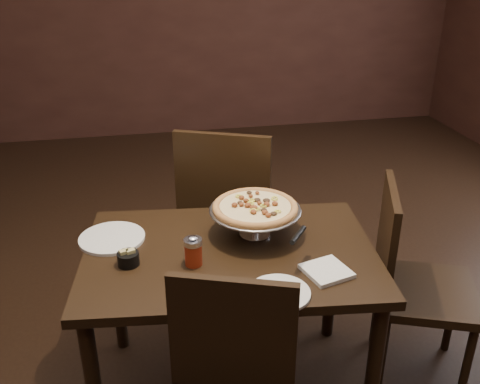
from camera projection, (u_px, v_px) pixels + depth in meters
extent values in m
cube|color=black|center=(219.00, 375.00, 2.46)|extent=(6.00, 7.00, 0.02)
cube|color=black|center=(230.00, 255.00, 2.09)|extent=(1.21, 0.88, 0.04)
cylinder|color=black|center=(373.00, 375.00, 1.99)|extent=(0.06, 0.06, 0.67)
cylinder|color=black|center=(117.00, 288.00, 2.49)|extent=(0.06, 0.06, 0.67)
cylinder|color=black|center=(332.00, 277.00, 2.57)|extent=(0.06, 0.06, 0.67)
cylinder|color=silver|center=(255.00, 234.00, 2.19)|extent=(0.13, 0.13, 0.01)
cylinder|color=silver|center=(255.00, 223.00, 2.17)|extent=(0.03, 0.03, 0.10)
cylinder|color=silver|center=(255.00, 211.00, 2.15)|extent=(0.09, 0.09, 0.01)
cylinder|color=gray|center=(255.00, 210.00, 2.15)|extent=(0.36, 0.36, 0.01)
torus|color=gray|center=(255.00, 210.00, 2.15)|extent=(0.37, 0.37, 0.01)
cylinder|color=brown|center=(255.00, 208.00, 2.14)|extent=(0.34, 0.34, 0.01)
torus|color=brown|center=(255.00, 207.00, 2.14)|extent=(0.35, 0.35, 0.03)
cylinder|color=tan|center=(255.00, 206.00, 2.14)|extent=(0.29, 0.29, 0.01)
cylinder|color=beige|center=(191.00, 254.00, 2.00)|extent=(0.05, 0.05, 0.07)
cylinder|color=silver|center=(191.00, 245.00, 1.98)|extent=(0.05, 0.05, 0.02)
ellipsoid|color=silver|center=(191.00, 242.00, 1.97)|extent=(0.03, 0.03, 0.01)
cylinder|color=maroon|center=(193.00, 254.00, 1.98)|extent=(0.06, 0.06, 0.09)
cylinder|color=silver|center=(193.00, 242.00, 1.95)|extent=(0.07, 0.07, 0.02)
ellipsoid|color=silver|center=(193.00, 238.00, 1.95)|extent=(0.04, 0.04, 0.01)
cylinder|color=black|center=(128.00, 259.00, 1.98)|extent=(0.08, 0.08, 0.05)
cube|color=tan|center=(124.00, 257.00, 1.98)|extent=(0.04, 0.03, 0.05)
cube|color=tan|center=(131.00, 256.00, 1.98)|extent=(0.04, 0.03, 0.05)
cube|color=white|center=(327.00, 271.00, 1.94)|extent=(0.19, 0.19, 0.02)
cylinder|color=silver|center=(112.00, 238.00, 2.16)|extent=(0.26, 0.26, 0.01)
cylinder|color=silver|center=(279.00, 293.00, 1.82)|extent=(0.22, 0.22, 0.01)
cone|color=silver|center=(298.00, 236.00, 1.95)|extent=(0.17, 0.17, 0.00)
cylinder|color=black|center=(298.00, 235.00, 1.95)|extent=(0.09, 0.12, 0.02)
cube|color=black|center=(232.00, 214.00, 2.87)|extent=(0.61, 0.61, 0.04)
cube|color=black|center=(222.00, 182.00, 2.56)|extent=(0.44, 0.21, 0.49)
cylinder|color=black|center=(271.00, 240.00, 3.11)|extent=(0.04, 0.04, 0.46)
cylinder|color=black|center=(208.00, 234.00, 3.18)|extent=(0.04, 0.04, 0.46)
cylinder|color=black|center=(260.00, 276.00, 2.77)|extent=(0.04, 0.04, 0.46)
cylinder|color=black|center=(190.00, 268.00, 2.84)|extent=(0.04, 0.04, 0.46)
cube|color=black|center=(232.00, 336.00, 1.70)|extent=(0.40, 0.17, 0.43)
cube|color=black|center=(426.00, 292.00, 2.30)|extent=(0.55, 0.55, 0.04)
cube|color=black|center=(387.00, 238.00, 2.22)|extent=(0.18, 0.41, 0.44)
cylinder|color=black|center=(467.00, 366.00, 2.22)|extent=(0.04, 0.04, 0.41)
cylinder|color=black|center=(451.00, 314.00, 2.52)|extent=(0.04, 0.04, 0.41)
cylinder|color=black|center=(382.00, 356.00, 2.27)|extent=(0.04, 0.04, 0.41)
cylinder|color=black|center=(377.00, 307.00, 2.57)|extent=(0.04, 0.04, 0.41)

